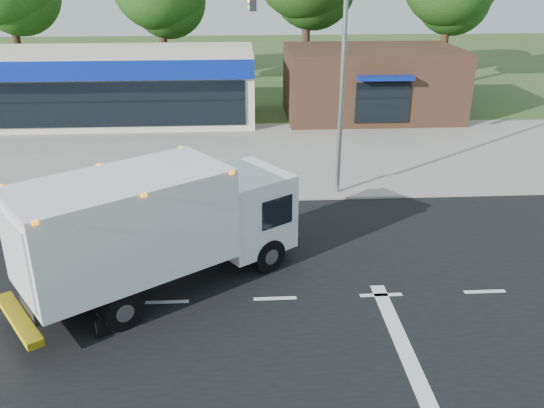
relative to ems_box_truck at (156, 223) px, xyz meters
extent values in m
plane|color=#385123|center=(3.23, -0.73, -2.09)|extent=(120.00, 120.00, 0.00)
cube|color=black|center=(3.23, -0.73, -2.09)|extent=(60.00, 14.00, 0.02)
cube|color=gray|center=(3.23, 7.47, -2.03)|extent=(60.00, 2.40, 0.12)
cube|color=gray|center=(3.23, 13.27, -2.08)|extent=(60.00, 9.00, 0.02)
cube|color=silver|center=(-2.77, -0.73, -2.07)|extent=(1.20, 0.15, 0.01)
cube|color=silver|center=(0.23, -0.73, -2.07)|extent=(1.20, 0.15, 0.01)
cube|color=silver|center=(3.23, -0.73, -2.07)|extent=(1.20, 0.15, 0.01)
cube|color=silver|center=(6.23, -0.73, -2.07)|extent=(1.20, 0.15, 0.01)
cube|color=silver|center=(9.23, -0.73, -2.07)|extent=(1.20, 0.15, 0.01)
cube|color=silver|center=(6.23, -3.73, -2.07)|extent=(0.40, 7.00, 0.01)
cube|color=black|center=(-0.74, -0.51, -1.32)|extent=(5.16, 4.05, 0.39)
cube|color=white|center=(2.48, 1.72, -0.38)|extent=(3.17, 3.21, 2.32)
cube|color=black|center=(3.34, 2.32, -0.16)|extent=(1.33, 1.82, 0.99)
cube|color=white|center=(-0.74, -0.51, 0.22)|extent=(6.04, 5.32, 2.59)
cube|color=silver|center=(-3.02, -2.09, 0.17)|extent=(1.31, 1.85, 2.10)
cube|color=yellow|center=(-3.19, -2.21, -1.49)|extent=(1.83, 2.40, 0.20)
cube|color=orange|center=(-0.74, -0.51, 1.49)|extent=(5.89, 5.23, 0.09)
cylinder|color=black|center=(1.93, 2.61, -1.56)|extent=(1.06, 0.88, 1.06)
cylinder|color=black|center=(3.13, 0.89, -1.56)|extent=(1.06, 0.88, 1.06)
cylinder|color=black|center=(-2.00, -0.04, -1.56)|extent=(1.06, 0.88, 1.06)
cylinder|color=black|center=(-0.74, -1.86, -1.56)|extent=(1.06, 0.88, 1.06)
imported|color=tan|center=(-2.44, -1.00, -1.22)|extent=(0.75, 0.63, 1.74)
sphere|color=white|center=(-2.44, -1.00, -0.38)|extent=(0.28, 0.28, 0.28)
cube|color=beige|center=(-5.77, 19.27, -0.09)|extent=(18.00, 6.00, 4.00)
cube|color=navy|center=(-5.77, 16.22, 1.31)|extent=(18.00, 0.30, 1.00)
cube|color=black|center=(-5.77, 16.22, -0.49)|extent=(17.00, 0.12, 2.40)
cube|color=#382316|center=(10.23, 19.27, -0.09)|extent=(10.00, 6.00, 4.00)
cube|color=navy|center=(10.23, 16.17, 0.81)|extent=(3.00, 1.20, 0.20)
cube|color=black|center=(10.23, 16.22, -0.59)|extent=(3.00, 0.12, 2.20)
cylinder|color=gray|center=(6.23, 6.87, 1.91)|extent=(0.18, 0.18, 8.00)
cube|color=black|center=(2.93, 6.87, 5.31)|extent=(0.25, 0.25, 0.70)
cylinder|color=#332114|center=(-12.77, 27.27, 1.58)|extent=(0.56, 0.56, 7.35)
cylinder|color=#332114|center=(-2.77, 27.27, 1.34)|extent=(0.56, 0.56, 6.86)
sphere|color=#1A4C15|center=(-2.27, 27.77, 3.98)|extent=(5.10, 5.10, 5.10)
cylinder|color=#332114|center=(7.23, 27.27, 1.83)|extent=(0.56, 0.56, 7.84)
cylinder|color=#332114|center=(17.23, 27.27, 1.41)|extent=(0.56, 0.56, 7.00)
camera|label=1|loc=(2.31, -14.43, 6.68)|focal=38.00mm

